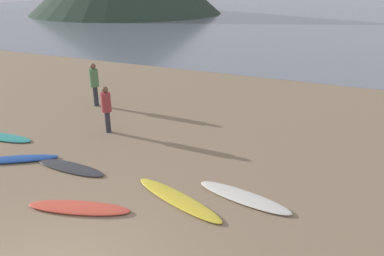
# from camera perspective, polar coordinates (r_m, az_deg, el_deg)

# --- Properties ---
(ground_plane) EXTENTS (120.00, 120.00, 0.20)m
(ground_plane) POSITION_cam_1_polar(r_m,az_deg,el_deg) (14.66, 6.74, 2.57)
(ground_plane) COLOR #8C7559
(ground_plane) RESTS_ON ground
(ocean_water) EXTENTS (140.00, 100.00, 0.01)m
(ocean_water) POSITION_cam_1_polar(r_m,az_deg,el_deg) (68.82, 22.02, 16.48)
(ocean_water) COLOR slate
(ocean_water) RESTS_ON ground
(surfboard_1) EXTENTS (2.08, 0.74, 0.08)m
(surfboard_1) POSITION_cam_1_polar(r_m,az_deg,el_deg) (13.24, -26.91, -1.29)
(surfboard_1) COLOR teal
(surfboard_1) RESTS_ON ground
(surfboard_2) EXTENTS (2.29, 1.71, 0.10)m
(surfboard_2) POSITION_cam_1_polar(r_m,az_deg,el_deg) (11.52, -25.78, -4.35)
(surfboard_2) COLOR #1E479E
(surfboard_2) RESTS_ON ground
(surfboard_3) EXTENTS (2.21, 0.54, 0.07)m
(surfboard_3) POSITION_cam_1_polar(r_m,az_deg,el_deg) (10.51, -18.26, -5.77)
(surfboard_3) COLOR #333338
(surfboard_3) RESTS_ON ground
(surfboard_4) EXTENTS (2.38, 1.20, 0.10)m
(surfboard_4) POSITION_cam_1_polar(r_m,az_deg,el_deg) (8.70, -17.01, -11.64)
(surfboard_4) COLOR #D84C38
(surfboard_4) RESTS_ON ground
(surfboard_5) EXTENTS (2.66, 1.36, 0.08)m
(surfboard_5) POSITION_cam_1_polar(r_m,az_deg,el_deg) (8.64, -2.22, -10.86)
(surfboard_5) COLOR yellow
(surfboard_5) RESTS_ON ground
(surfboard_6) EXTENTS (2.41, 1.00, 0.09)m
(surfboard_6) POSITION_cam_1_polar(r_m,az_deg,el_deg) (8.78, 7.93, -10.49)
(surfboard_6) COLOR silver
(surfboard_6) RESTS_ON ground
(person_0) EXTENTS (0.32, 0.32, 1.56)m
(person_0) POSITION_cam_1_polar(r_m,az_deg,el_deg) (12.31, -13.05, 3.36)
(person_0) COLOR #2D2D38
(person_0) RESTS_ON ground
(person_1) EXTENTS (0.35, 0.35, 1.71)m
(person_1) POSITION_cam_1_polar(r_m,az_deg,el_deg) (15.13, -14.82, 7.00)
(person_1) COLOR #2D2D38
(person_1) RESTS_ON ground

